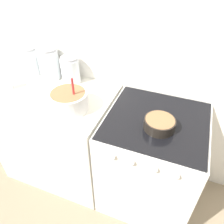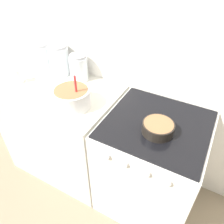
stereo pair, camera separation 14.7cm
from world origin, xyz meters
name	(u,v)px [view 1 (the left image)]	position (x,y,z in m)	size (l,w,h in m)	color
ground_plane	(94,210)	(0.00, 0.00, 0.00)	(12.00, 12.00, 0.00)	gray
wall_back	(125,48)	(0.00, 0.70, 1.20)	(4.90, 0.05, 2.40)	white
countertop_cabinet	(60,134)	(-0.47, 0.34, 0.44)	(0.95, 0.68, 0.89)	silver
stove	(150,161)	(0.37, 0.34, 0.44)	(0.71, 0.69, 0.89)	white
mixing_bowl	(69,100)	(-0.25, 0.23, 0.97)	(0.27, 0.27, 0.26)	white
baking_pan	(159,124)	(0.40, 0.26, 0.93)	(0.20, 0.20, 0.07)	black
storage_jar_left	(30,63)	(-0.83, 0.57, 0.99)	(0.16, 0.16, 0.24)	silver
storage_jar_middle	(50,65)	(-0.63, 0.57, 1.00)	(0.17, 0.17, 0.27)	silver
storage_jar_right	(71,72)	(-0.43, 0.57, 0.98)	(0.15, 0.15, 0.22)	silver
tin_can	(7,83)	(-0.85, 0.28, 0.95)	(0.07, 0.07, 0.12)	silver
recipe_page	(71,116)	(-0.20, 0.15, 0.89)	(0.21, 0.27, 0.01)	white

